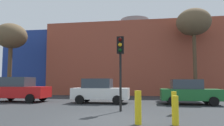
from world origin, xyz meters
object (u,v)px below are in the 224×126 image
parked_car_2 (100,91)px  bollard_yellow_0 (175,110)px  bare_tree_1 (194,23)px  bollard_yellow_1 (174,103)px  parked_car_1 (19,89)px  parked_car_3 (189,92)px  bare_tree_0 (11,37)px  traffic_light_island (120,56)px  bollard_yellow_2 (138,107)px

parked_car_2 → bollard_yellow_0: 8.32m
bare_tree_1 → bollard_yellow_1: 13.18m
parked_car_1 → parked_car_3: 12.42m
bare_tree_0 → parked_car_3: bearing=-16.0°
parked_car_3 → bollard_yellow_1: (-1.55, -4.58, -0.30)m
bollard_yellow_1 → traffic_light_island: bearing=168.2°
traffic_light_island → bollard_yellow_2: bearing=17.5°
bollard_yellow_0 → parked_car_2: bearing=121.0°
parked_car_3 → bollard_yellow_0: bearing=-104.5°
parked_car_1 → traffic_light_island: (8.26, -4.04, 1.93)m
bare_tree_0 → bollard_yellow_0: (14.79, -11.89, -5.63)m
bollard_yellow_1 → bare_tree_1: bearing=72.8°
parked_car_1 → bollard_yellow_0: bearing=-34.0°
parked_car_1 → bare_tree_0: 8.22m
parked_car_2 → bare_tree_0: bearing=155.6°
parked_car_3 → bare_tree_0: bare_tree_0 is taller
parked_car_1 → traffic_light_island: traffic_light_island is taller
traffic_light_island → bare_tree_1: 12.68m
parked_car_1 → bollard_yellow_2: 11.75m
parked_car_2 → parked_car_1: bearing=-180.0°
traffic_light_island → bollard_yellow_1: size_ratio=3.67×
parked_car_1 → bollard_yellow_0: parked_car_1 is taller
bare_tree_1 → bare_tree_0: bearing=-175.3°
parked_car_3 → bollard_yellow_0: (-1.84, -7.12, -0.32)m
parked_car_2 → bollard_yellow_2: bearing=-67.6°
bare_tree_1 → bollard_yellow_1: size_ratio=8.16×
parked_car_2 → bollard_yellow_1: bearing=-45.1°
traffic_light_island → bollard_yellow_1: 3.53m
parked_car_1 → bare_tree_1: bare_tree_1 is taller
parked_car_3 → bare_tree_1: 9.12m
parked_car_2 → bollard_yellow_2: (2.98, -7.21, -0.27)m
parked_car_2 → bollard_yellow_2: size_ratio=3.37×
parked_car_2 → bare_tree_1: bare_tree_1 is taller
bare_tree_1 → traffic_light_island: bearing=-120.1°
traffic_light_island → bollard_yellow_0: 4.51m
parked_car_3 → bare_tree_1: bare_tree_1 is taller
parked_car_3 → bollard_yellow_2: size_ratio=3.24×
bollard_yellow_2 → bollard_yellow_1: bearing=58.9°
parked_car_1 → bollard_yellow_1: size_ratio=4.07×
parked_car_3 → bollard_yellow_1: size_ratio=3.65×
parked_car_1 → bare_tree_1: bearing=23.8°
parked_car_2 → bollard_yellow_1: 6.47m
traffic_light_island → bare_tree_0: (-12.48, 8.81, 3.28)m
parked_car_1 → bollard_yellow_2: (9.28, -7.21, -0.33)m
bollard_yellow_1 → bollard_yellow_2: bollard_yellow_2 is taller
parked_car_1 → traffic_light_island: size_ratio=1.11×
bare_tree_0 → bare_tree_1: size_ratio=0.87×
parked_car_2 → bollard_yellow_1: parked_car_2 is taller
parked_car_3 → bare_tree_0: size_ratio=0.51×
bare_tree_1 → bollard_yellow_1: bare_tree_1 is taller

